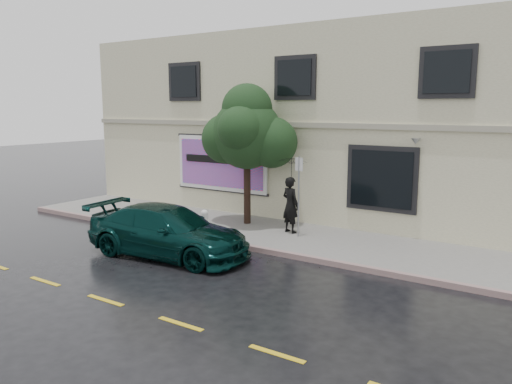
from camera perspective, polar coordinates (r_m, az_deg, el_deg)
The scene contains 12 objects.
ground at distance 14.05m, azimuth -5.74°, elevation -7.77°, with size 90.00×90.00×0.00m, color black.
sidewalk at distance 16.58m, azimuth 1.37°, elevation -4.75°, with size 20.00×3.50×0.15m, color gray.
curb at distance 15.17m, azimuth -2.16°, elevation -6.12°, with size 20.00×0.18×0.16m, color slate.
road_marking at distance 11.71m, azimuth -16.83°, elevation -11.76°, with size 19.00×0.12×0.01m, color gold.
building at distance 21.16m, azimuth 9.76°, elevation 7.63°, with size 20.00×8.12×7.00m.
billboard at distance 19.37m, azimuth -4.03°, elevation 3.28°, with size 4.30×0.16×2.20m.
car at distance 14.44m, azimuth -10.04°, elevation -4.44°, with size 2.18×4.93×1.44m, color black.
pedestrian at distance 16.25m, azimuth 3.96°, elevation -1.47°, with size 0.67×0.44×1.84m, color black.
umbrella at distance 16.05m, azimuth 4.01°, elevation 3.14°, with size 1.07×1.07×0.79m, color black.
street_tree at distance 17.23m, azimuth -1.03°, elevation 6.60°, with size 2.43×2.43×4.36m.
fire_hydrant at distance 16.17m, azimuth -5.89°, elevation -3.46°, with size 0.33×0.31×0.81m.
sign_pole at distance 15.63m, azimuth 4.91°, elevation 0.37°, with size 0.31×0.10×2.55m.
Camera 1 is at (8.50, -10.37, 4.20)m, focal length 35.00 mm.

